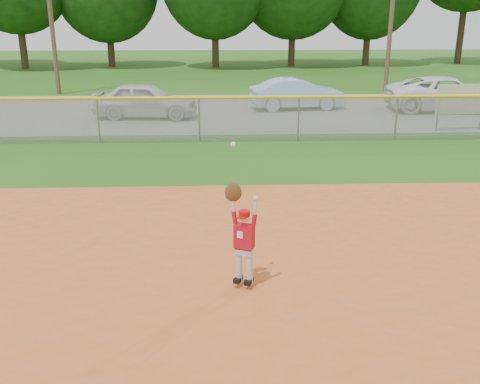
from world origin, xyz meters
The scene contains 9 objects.
ground centered at (0.00, 0.00, 0.00)m, with size 120.00×120.00×0.00m, color #235212.
parking_strip centered at (0.00, 16.00, 0.01)m, with size 44.00×10.00×0.03m, color slate.
car_white_a centered at (-2.34, 14.48, 0.75)m, with size 1.70×4.21×1.44m, color silver.
car_blue centered at (4.21, 16.37, 0.72)m, with size 1.46×4.19×1.38m, color #90B7D8.
car_white_b centered at (10.80, 15.66, 0.77)m, with size 2.46×5.34×1.48m, color white.
sponsor_sign centered at (9.48, 11.38, 1.14)m, with size 1.93×0.26×1.72m.
outfield_fence centered at (0.00, 10.00, 0.88)m, with size 40.06×0.10×1.55m.
power_lines centered at (1.00, 22.00, 4.68)m, with size 19.40×0.24×9.00m.
ballplayer centered at (0.96, -0.21, 0.91)m, with size 0.52×0.35×2.22m.
Camera 1 is at (0.60, -7.71, 4.09)m, focal length 40.00 mm.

